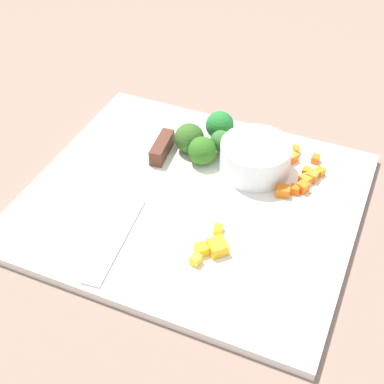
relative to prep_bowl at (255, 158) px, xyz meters
name	(u,v)px	position (x,y,z in m)	size (l,w,h in m)	color
ground_plane	(192,204)	(0.06, 0.09, -0.03)	(4.00, 4.00, 0.00)	#876F5E
cutting_board	(192,201)	(0.06, 0.09, -0.03)	(0.43, 0.38, 0.01)	white
prep_bowl	(255,158)	(0.00, 0.00, 0.00)	(0.10, 0.10, 0.05)	white
chef_knife	(150,171)	(0.13, 0.07, -0.01)	(0.05, 0.29, 0.02)	silver
carrot_dice_0	(306,172)	(-0.07, -0.02, -0.02)	(0.01, 0.01, 0.01)	orange
carrot_dice_1	(292,158)	(-0.04, -0.04, -0.02)	(0.01, 0.01, 0.01)	orange
carrot_dice_2	(320,172)	(-0.09, -0.03, -0.02)	(0.01, 0.01, 0.01)	orange
carrot_dice_3	(295,189)	(-0.06, 0.02, -0.02)	(0.01, 0.01, 0.01)	orange
carrot_dice_4	(293,150)	(-0.04, -0.06, -0.02)	(0.01, 0.01, 0.01)	orange
carrot_dice_5	(306,180)	(-0.07, 0.00, -0.02)	(0.01, 0.01, 0.01)	orange
carrot_dice_6	(303,187)	(-0.07, 0.02, -0.02)	(0.01, 0.01, 0.01)	orange
carrot_dice_7	(316,159)	(-0.07, -0.05, -0.02)	(0.01, 0.01, 0.01)	orange
carrot_dice_8	(287,151)	(-0.03, -0.05, -0.02)	(0.01, 0.02, 0.01)	orange
carrot_dice_9	(283,191)	(-0.05, 0.03, -0.02)	(0.02, 0.01, 0.01)	orange
carrot_dice_10	(312,176)	(-0.08, -0.01, -0.02)	(0.02, 0.01, 0.01)	orange
pepper_dice_0	(217,247)	(-0.01, 0.16, -0.01)	(0.02, 0.02, 0.02)	yellow
pepper_dice_1	(196,260)	(0.01, 0.19, -0.02)	(0.01, 0.01, 0.01)	yellow
pepper_dice_2	(218,229)	(0.00, 0.13, -0.02)	(0.01, 0.01, 0.01)	yellow
pepper_dice_3	(201,249)	(0.01, 0.17, -0.02)	(0.02, 0.01, 0.01)	yellow
broccoli_floret_0	(202,151)	(0.07, 0.01, 0.00)	(0.04, 0.04, 0.04)	#96B956
broccoli_floret_1	(220,126)	(0.07, -0.05, 0.00)	(0.04, 0.04, 0.04)	#91B068
broccoli_floret_2	(189,138)	(0.10, -0.01, 0.00)	(0.04, 0.04, 0.04)	#80AE5A
broccoli_floret_3	(221,141)	(0.06, -0.02, 0.00)	(0.03, 0.03, 0.04)	#91AD61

